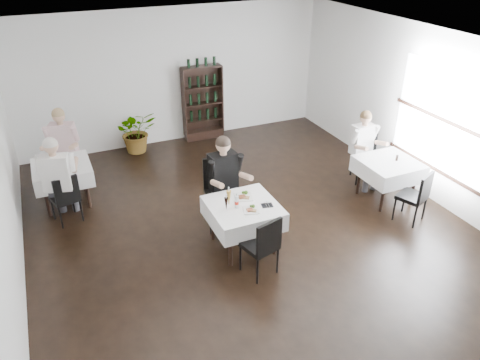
{
  "coord_description": "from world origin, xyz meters",
  "views": [
    {
      "loc": [
        -2.75,
        -5.48,
        4.5
      ],
      "look_at": [
        -0.26,
        0.2,
        1.09
      ],
      "focal_mm": 35.0,
      "sensor_mm": 36.0,
      "label": 1
    }
  ],
  "objects_px": {
    "wine_shelf": "(203,104)",
    "potted_tree": "(136,131)",
    "main_table": "(243,213)",
    "diner_main": "(226,177)"
  },
  "relations": [
    {
      "from": "wine_shelf",
      "to": "diner_main",
      "type": "xyz_separation_m",
      "value": [
        -0.92,
        -3.68,
        0.09
      ]
    },
    {
      "from": "main_table",
      "to": "potted_tree",
      "type": "bearing_deg",
      "value": 99.72
    },
    {
      "from": "main_table",
      "to": "diner_main",
      "type": "distance_m",
      "value": 0.71
    },
    {
      "from": "diner_main",
      "to": "wine_shelf",
      "type": "bearing_deg",
      "value": 75.97
    },
    {
      "from": "main_table",
      "to": "potted_tree",
      "type": "distance_m",
      "value": 4.24
    },
    {
      "from": "wine_shelf",
      "to": "main_table",
      "type": "height_order",
      "value": "wine_shelf"
    },
    {
      "from": "wine_shelf",
      "to": "diner_main",
      "type": "height_order",
      "value": "wine_shelf"
    },
    {
      "from": "wine_shelf",
      "to": "potted_tree",
      "type": "bearing_deg",
      "value": -175.29
    },
    {
      "from": "wine_shelf",
      "to": "potted_tree",
      "type": "distance_m",
      "value": 1.66
    },
    {
      "from": "potted_tree",
      "to": "diner_main",
      "type": "xyz_separation_m",
      "value": [
        0.7,
        -3.54,
        0.46
      ]
    }
  ]
}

